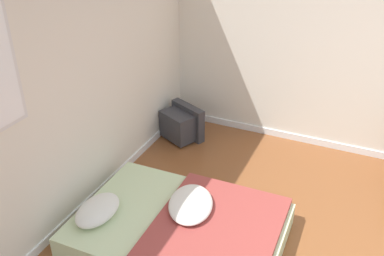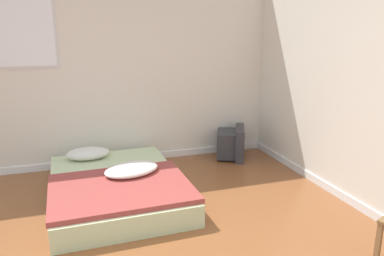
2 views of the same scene
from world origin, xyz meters
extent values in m
cube|color=silver|center=(0.00, 2.80, 1.30)|extent=(7.45, 0.06, 2.60)
cube|color=white|center=(0.00, 2.76, 0.04)|extent=(7.45, 0.02, 0.09)
cube|color=white|center=(2.51, 0.00, 0.04)|extent=(0.02, 7.94, 0.09)
cube|color=beige|center=(0.22, 1.67, 0.11)|extent=(1.37, 1.91, 0.23)
ellipsoid|color=silver|center=(-0.03, 2.39, 0.30)|extent=(0.53, 0.35, 0.14)
cube|color=#993D38|center=(0.23, 1.31, 0.25)|extent=(1.38, 1.12, 0.05)
ellipsoid|color=silver|center=(0.39, 1.62, 0.32)|extent=(0.70, 0.58, 0.11)
cube|color=#333338|center=(1.88, 2.50, 0.21)|extent=(0.42, 0.52, 0.36)
cube|color=#333338|center=(2.05, 2.43, 0.22)|extent=(0.33, 0.54, 0.45)
cube|color=#283342|center=(2.10, 2.40, 0.24)|extent=(0.19, 0.41, 0.32)
camera|label=1|loc=(-2.49, 0.30, 2.90)|focal=40.00mm
camera|label=2|loc=(-0.17, -2.17, 1.77)|focal=35.00mm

